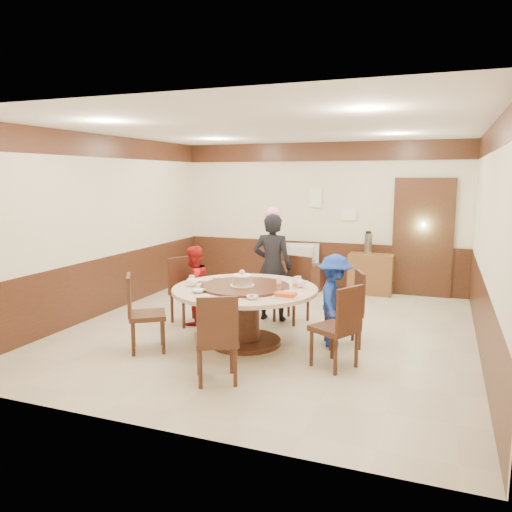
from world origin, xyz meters
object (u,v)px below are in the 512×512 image
at_px(person_blue, 334,301).
at_px(tv_stand, 301,276).
at_px(banquet_table, 245,304).
at_px(person_standing, 272,267).
at_px(shrimp_platter, 286,295).
at_px(television, 301,253).
at_px(birthday_cake, 242,280).
at_px(person_red, 194,285).
at_px(thermos, 368,244).
at_px(side_cabinet, 371,274).

relative_size(person_blue, tv_stand, 1.40).
height_order(banquet_table, person_standing, person_standing).
distance_m(person_blue, tv_stand, 3.34).
distance_m(shrimp_platter, television, 3.84).
bearing_deg(birthday_cake, person_red, 149.47).
height_order(person_red, television, person_red).
distance_m(tv_stand, thermos, 1.43).
bearing_deg(birthday_cake, person_blue, 18.76).
distance_m(banquet_table, thermos, 3.61).
bearing_deg(person_blue, banquet_table, 99.85).
bearing_deg(tv_stand, television, 0.00).
relative_size(birthday_cake, shrimp_platter, 1.05).
xyz_separation_m(person_standing, tv_stand, (-0.16, 2.21, -0.56)).
bearing_deg(shrimp_platter, side_cabinet, 82.81).
bearing_deg(banquet_table, side_cabinet, 71.80).
xyz_separation_m(birthday_cake, shrimp_platter, (0.67, -0.30, -0.07)).
relative_size(person_red, shrimp_platter, 3.88).
relative_size(person_standing, person_blue, 1.37).
bearing_deg(thermos, tv_stand, -178.63).
distance_m(shrimp_platter, thermos, 3.80).
relative_size(person_red, thermos, 3.06).
distance_m(shrimp_platter, side_cabinet, 3.82).
bearing_deg(birthday_cake, shrimp_platter, -24.11).
bearing_deg(side_cabinet, banquet_table, -108.20).
bearing_deg(person_standing, person_red, 29.46).
bearing_deg(person_red, birthday_cake, 78.09).
distance_m(person_blue, thermos, 3.11).
bearing_deg(person_blue, thermos, -6.78).
bearing_deg(birthday_cake, television, 92.86).
bearing_deg(banquet_table, shrimp_platter, -27.75).
bearing_deg(television, thermos, 171.45).
distance_m(banquet_table, tv_stand, 3.42).
bearing_deg(person_blue, side_cabinet, -7.99).
relative_size(person_standing, television, 2.44).
distance_m(birthday_cake, side_cabinet, 3.69).
bearing_deg(tv_stand, person_standing, -85.78).
xyz_separation_m(banquet_table, person_standing, (-0.03, 1.18, 0.28)).
relative_size(person_red, tv_stand, 1.37).
relative_size(banquet_table, television, 2.80).
xyz_separation_m(side_cabinet, thermos, (-0.07, 0.00, 0.56)).
distance_m(television, thermos, 1.28).
xyz_separation_m(tv_stand, side_cabinet, (1.32, 0.03, 0.12)).
relative_size(person_standing, shrimp_platter, 5.43).
distance_m(side_cabinet, thermos, 0.57).
relative_size(banquet_table, shrimp_platter, 6.22).
xyz_separation_m(person_red, television, (0.84, 2.84, 0.11)).
distance_m(person_red, person_blue, 2.14).
height_order(birthday_cake, tv_stand, birthday_cake).
relative_size(banquet_table, person_standing, 1.15).
height_order(banquet_table, shrimp_platter, shrimp_platter).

